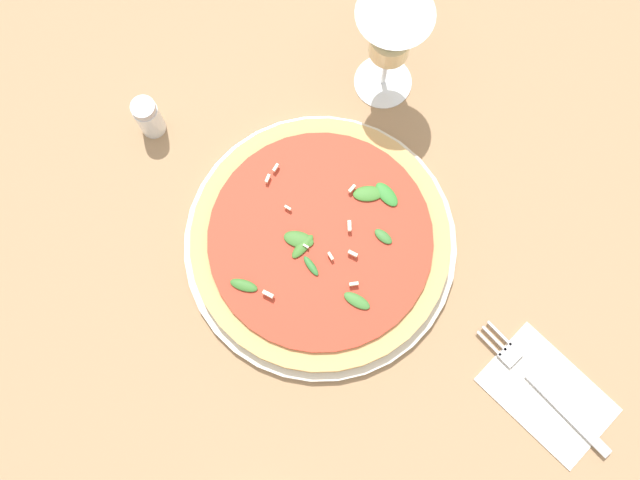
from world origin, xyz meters
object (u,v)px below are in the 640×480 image
Objects in this scene: pizza_arugula_main at (320,243)px; fork at (545,390)px; shaker_pepper at (149,117)px; wine_glass at (391,37)px.

pizza_arugula_main is 1.66× the size of fork.
shaker_pepper reaches higher than pizza_arugula_main.
wine_glass is (0.11, -0.21, 0.10)m from pizza_arugula_main.
shaker_pepper is (0.57, 0.14, 0.03)m from fork.
pizza_arugula_main reaches higher than fork.
pizza_arugula_main is 0.32m from fork.
wine_glass is 0.84× the size of fork.
wine_glass is 2.55× the size of shaker_pepper.
wine_glass is at bearing -61.52° from pizza_arugula_main.
shaker_pepper is at bearing 12.20° from fork.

